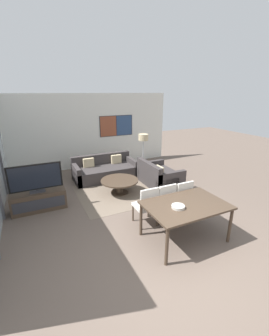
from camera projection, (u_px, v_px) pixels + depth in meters
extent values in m
plane|color=brown|center=(179.00, 264.00, 3.91)|extent=(24.00, 24.00, 0.00)
cube|color=silver|center=(87.00, 132.00, 8.59)|extent=(6.75, 0.06, 2.80)
cube|color=#2D2D33|center=(116.00, 126.00, 8.99)|extent=(1.39, 0.01, 0.81)
cube|color=brown|center=(108.00, 126.00, 8.85)|extent=(0.66, 0.02, 0.77)
cube|color=navy|center=(124.00, 125.00, 9.12)|extent=(0.66, 0.02, 0.77)
cube|color=#706051|center=(120.00, 193.00, 6.65)|extent=(2.38, 2.18, 0.01)
cube|color=#423326|center=(39.00, 201.00, 5.64)|extent=(1.29, 0.43, 0.49)
cube|color=#2D2D33|center=(40.00, 205.00, 5.45)|extent=(1.19, 0.01, 0.27)
cube|color=#2D2D33|center=(38.00, 191.00, 5.55)|extent=(0.36, 0.20, 0.05)
cube|color=#2D2D33|center=(37.00, 189.00, 5.53)|extent=(0.06, 0.03, 0.08)
cube|color=black|center=(35.00, 177.00, 5.44)|extent=(1.23, 0.04, 0.65)
cube|color=black|center=(35.00, 177.00, 5.42)|extent=(1.15, 0.01, 0.58)
cube|color=#383333|center=(105.00, 173.00, 7.70)|extent=(2.10, 0.99, 0.42)
cube|color=#383333|center=(101.00, 164.00, 8.00)|extent=(2.10, 0.16, 0.77)
cube|color=#383333|center=(76.00, 175.00, 7.27)|extent=(0.14, 0.99, 0.60)
cube|color=#383333|center=(131.00, 166.00, 8.07)|extent=(0.14, 0.99, 0.60)
cube|color=#C6B289|center=(89.00, 163.00, 7.58)|extent=(0.36, 0.12, 0.30)
cube|color=#C6B289|center=(116.00, 159.00, 7.99)|extent=(0.36, 0.12, 0.30)
cube|color=#383333|center=(160.00, 178.00, 7.25)|extent=(0.99, 1.38, 0.42)
cube|color=#383333|center=(149.00, 175.00, 7.02)|extent=(0.16, 1.38, 0.77)
cube|color=#383333|center=(171.00, 182.00, 6.69)|extent=(0.99, 0.14, 0.60)
cube|color=#383333|center=(151.00, 169.00, 7.75)|extent=(0.99, 0.14, 0.60)
cube|color=#C6B289|center=(159.00, 171.00, 6.78)|extent=(0.12, 0.36, 0.30)
cylinder|color=#423326|center=(120.00, 192.00, 6.65)|extent=(0.49, 0.49, 0.03)
cylinder|color=#423326|center=(120.00, 187.00, 6.59)|extent=(0.20, 0.20, 0.38)
cylinder|color=#423326|center=(120.00, 180.00, 6.53)|extent=(1.09, 1.09, 0.04)
cube|color=#423326|center=(186.00, 205.00, 4.36)|extent=(1.58, 1.07, 0.04)
cylinder|color=#423326|center=(167.00, 247.00, 3.78)|extent=(0.06, 0.06, 0.74)
cylinder|color=#423326|center=(230.00, 226.00, 4.38)|extent=(0.06, 0.06, 0.74)
cylinder|color=#423326|center=(141.00, 219.00, 4.59)|extent=(0.06, 0.06, 0.74)
cylinder|color=#423326|center=(197.00, 205.00, 5.19)|extent=(0.06, 0.06, 0.74)
cube|color=beige|center=(145.00, 206.00, 5.00)|extent=(0.46, 0.46, 0.06)
cube|color=beige|center=(150.00, 199.00, 4.74)|extent=(0.42, 0.05, 0.46)
cylinder|color=#423326|center=(141.00, 222.00, 4.82)|extent=(0.04, 0.04, 0.41)
cylinder|color=#423326|center=(157.00, 217.00, 4.98)|extent=(0.04, 0.04, 0.41)
cylinder|color=#423326|center=(133.00, 213.00, 5.16)|extent=(0.04, 0.04, 0.41)
cylinder|color=#423326|center=(148.00, 209.00, 5.32)|extent=(0.04, 0.04, 0.41)
cube|color=beige|center=(162.00, 202.00, 5.18)|extent=(0.46, 0.46, 0.06)
cube|color=beige|center=(168.00, 195.00, 4.92)|extent=(0.42, 0.05, 0.46)
cylinder|color=#423326|center=(159.00, 217.00, 5.00)|extent=(0.04, 0.04, 0.41)
cylinder|color=#423326|center=(174.00, 213.00, 5.16)|extent=(0.04, 0.04, 0.41)
cylinder|color=#423326|center=(150.00, 209.00, 5.34)|extent=(0.04, 0.04, 0.41)
cylinder|color=#423326|center=(164.00, 205.00, 5.50)|extent=(0.04, 0.04, 0.41)
cube|color=beige|center=(179.00, 199.00, 5.34)|extent=(0.46, 0.46, 0.06)
cube|color=beige|center=(185.00, 192.00, 5.08)|extent=(0.42, 0.05, 0.46)
cylinder|color=#423326|center=(176.00, 213.00, 5.16)|extent=(0.04, 0.04, 0.41)
cylinder|color=#423326|center=(190.00, 209.00, 5.32)|extent=(0.04, 0.04, 0.41)
cylinder|color=#423326|center=(167.00, 205.00, 5.50)|extent=(0.04, 0.04, 0.41)
cylinder|color=#423326|center=(180.00, 202.00, 5.66)|extent=(0.04, 0.04, 0.41)
cylinder|color=#B7B2A8|center=(178.00, 207.00, 4.20)|extent=(0.25, 0.25, 0.05)
torus|color=#B7B2A8|center=(178.00, 206.00, 4.20)|extent=(0.25, 0.25, 0.02)
cylinder|color=#2D2D33|center=(143.00, 172.00, 8.33)|extent=(0.28, 0.28, 0.02)
cylinder|color=#B7B7BC|center=(143.00, 156.00, 8.13)|extent=(0.03, 0.03, 1.19)
cylinder|color=#C6B289|center=(143.00, 137.00, 7.91)|extent=(0.35, 0.35, 0.22)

